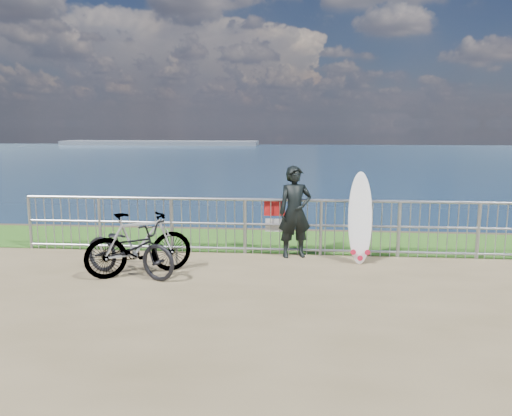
# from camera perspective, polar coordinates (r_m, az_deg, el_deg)

# --- Properties ---
(grass_strip) EXTENTS (120.00, 120.00, 0.00)m
(grass_strip) POSITION_cam_1_polar(r_m,az_deg,el_deg) (11.10, 1.97, -3.77)
(grass_strip) COLOR #275A18
(grass_strip) RESTS_ON ground
(seascape) EXTENTS (260.00, 260.00, 5.00)m
(seascape) POSITION_cam_1_polar(r_m,az_deg,el_deg) (161.91, -10.77, 7.11)
(seascape) COLOR brown
(seascape) RESTS_ON ground
(railing) EXTENTS (10.06, 0.10, 1.13)m
(railing) POSITION_cam_1_polar(r_m,az_deg,el_deg) (9.91, 1.74, -2.03)
(railing) COLOR #979AA0
(railing) RESTS_ON ground
(surfer) EXTENTS (0.74, 0.59, 1.78)m
(surfer) POSITION_cam_1_polar(r_m,az_deg,el_deg) (9.68, 4.48, -0.45)
(surfer) COLOR black
(surfer) RESTS_ON ground
(surfboard) EXTENTS (0.45, 0.41, 1.71)m
(surfboard) POSITION_cam_1_polar(r_m,az_deg,el_deg) (9.49, 11.81, -1.48)
(surfboard) COLOR white
(surfboard) RESTS_ON ground
(bicycle_near) EXTENTS (1.96, 1.26, 0.97)m
(bicycle_near) POSITION_cam_1_polar(r_m,az_deg,el_deg) (8.78, -14.28, -4.48)
(bicycle_near) COLOR black
(bicycle_near) RESTS_ON ground
(bicycle_far) EXTENTS (1.85, 1.38, 1.10)m
(bicycle_far) POSITION_cam_1_polar(r_m,az_deg,el_deg) (8.79, -13.22, -3.99)
(bicycle_far) COLOR black
(bicycle_far) RESTS_ON ground
(bike_rack) EXTENTS (1.78, 0.05, 0.37)m
(bike_rack) POSITION_cam_1_polar(r_m,az_deg,el_deg) (9.51, -13.71, -4.50)
(bike_rack) COLOR #979AA0
(bike_rack) RESTS_ON ground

